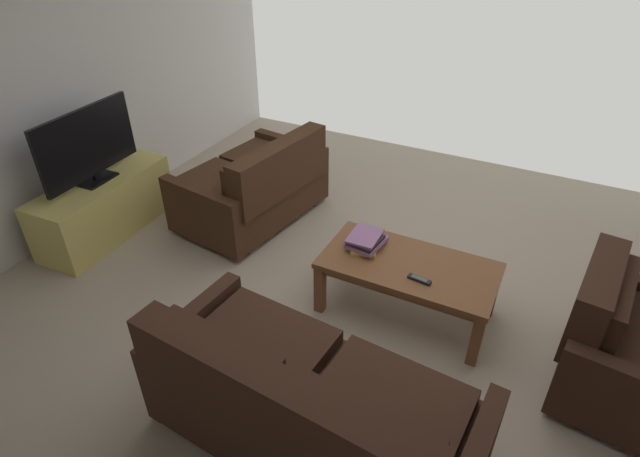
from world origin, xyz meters
TOP-DOWN VIEW (x-y plane):
  - ground_plane at (0.00, 0.00)m, footprint 5.78×5.86m
  - wall_right at (2.89, 0.00)m, footprint 0.12×5.86m
  - sofa_main at (-0.15, 1.23)m, footprint 1.83×0.95m
  - loveseat_near at (1.42, -0.69)m, footprint 1.05×1.45m
  - coffee_table at (-0.26, -0.09)m, footprint 1.22×0.62m
  - tv_stand at (2.50, 0.11)m, footprint 0.54×1.31m
  - flat_tv at (2.50, 0.11)m, footprint 0.22×0.99m
  - armchair_side at (-1.66, -0.02)m, footprint 0.91×1.04m
  - book_stack at (0.09, -0.14)m, footprint 0.26×0.31m
  - tv_remote at (-0.38, 0.06)m, footprint 0.16×0.06m

SIDE VIEW (x-z plane):
  - ground_plane at x=0.00m, z-range -0.01..0.00m
  - tv_stand at x=2.50m, z-range 0.00..0.53m
  - armchair_side at x=-1.66m, z-range -0.06..0.78m
  - loveseat_near at x=1.42m, z-range -0.06..0.78m
  - sofa_main at x=-0.15m, z-range -0.07..0.82m
  - coffee_table at x=-0.26m, z-range 0.16..0.61m
  - tv_remote at x=-0.38m, z-range 0.45..0.47m
  - book_stack at x=0.09m, z-range 0.45..0.55m
  - flat_tv at x=2.50m, z-range 0.55..1.18m
  - wall_right at x=2.89m, z-range 0.00..2.79m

